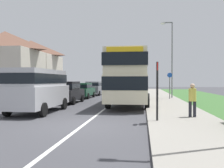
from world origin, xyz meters
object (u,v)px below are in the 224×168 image
(parked_car_grey, at_px, (94,88))
(bus_stop_sign, at_px, (157,87))
(double_decker_bus, at_px, (130,76))
(pedestrian_at_stop, at_px, (192,99))
(parked_van_silver, at_px, (39,87))
(street_lamp_mid, at_px, (171,55))
(parked_car_black, at_px, (67,91))
(cycle_route_sign, at_px, (170,85))
(parked_car_dark_green, at_px, (82,90))

(parked_car_grey, bearing_deg, bus_stop_sign, -70.99)
(parked_car_grey, height_order, bus_stop_sign, bus_stop_sign)
(double_decker_bus, distance_m, pedestrian_at_stop, 7.71)
(parked_van_silver, height_order, street_lamp_mid, street_lamp_mid)
(street_lamp_mid, bearing_deg, parked_car_grey, 148.91)
(parked_car_black, bearing_deg, pedestrian_at_stop, -41.02)
(street_lamp_mid, bearing_deg, parked_car_black, -148.05)
(parked_van_silver, bearing_deg, parked_car_black, 91.53)
(parked_car_black, distance_m, cycle_route_sign, 9.41)
(parked_car_black, bearing_deg, cycle_route_sign, 25.79)
(parked_van_silver, bearing_deg, pedestrian_at_stop, -10.48)
(parked_van_silver, relative_size, bus_stop_sign, 1.99)
(parked_van_silver, bearing_deg, cycle_route_sign, 49.66)
(parked_car_grey, xyz_separation_m, street_lamp_mid, (8.70, -5.25, 3.38))
(cycle_route_sign, bearing_deg, double_decker_bus, -128.03)
(double_decker_bus, relative_size, parked_van_silver, 2.07)
(parked_van_silver, bearing_deg, parked_car_dark_green, 91.40)
(double_decker_bus, xyz_separation_m, parked_van_silver, (-4.87, -5.38, -0.71))
(parked_van_silver, xyz_separation_m, pedestrian_at_stop, (8.13, -1.50, -0.45))
(pedestrian_at_stop, relative_size, cycle_route_sign, 0.66)
(pedestrian_at_stop, bearing_deg, parked_car_dark_green, 123.53)
(pedestrian_at_stop, xyz_separation_m, bus_stop_sign, (-1.68, -1.19, 0.56))
(double_decker_bus, height_order, cycle_route_sign, double_decker_bus)
(parked_car_grey, distance_m, cycle_route_sign, 10.72)
(parked_van_silver, relative_size, cycle_route_sign, 2.06)
(pedestrian_at_stop, distance_m, street_lamp_mid, 13.08)
(parked_car_grey, distance_m, bus_stop_sign, 20.20)
(cycle_route_sign, xyz_separation_m, street_lamp_mid, (0.26, 1.35, 2.87))
(parked_car_grey, relative_size, pedestrian_at_stop, 2.48)
(parked_car_dark_green, height_order, bus_stop_sign, bus_stop_sign)
(cycle_route_sign, bearing_deg, parked_van_silver, -130.34)
(double_decker_bus, bearing_deg, parked_van_silver, -132.11)
(parked_van_silver, xyz_separation_m, street_lamp_mid, (8.57, 11.14, 2.87))
(pedestrian_at_stop, bearing_deg, double_decker_bus, 115.34)
(bus_stop_sign, distance_m, street_lamp_mid, 14.27)
(pedestrian_at_stop, distance_m, bus_stop_sign, 2.13)
(bus_stop_sign, distance_m, cycle_route_sign, 12.63)
(parked_car_dark_green, distance_m, parked_car_grey, 5.21)
(double_decker_bus, distance_m, cycle_route_sign, 5.64)
(parked_car_dark_green, bearing_deg, street_lamp_mid, -0.22)
(pedestrian_at_stop, xyz_separation_m, street_lamp_mid, (0.45, 12.64, 3.32))
(parked_van_silver, relative_size, parked_car_grey, 1.25)
(parked_car_black, distance_m, bus_stop_sign, 10.70)
(parked_car_black, xyz_separation_m, cycle_route_sign, (8.46, 4.09, 0.48))
(pedestrian_at_stop, bearing_deg, cycle_route_sign, 89.07)
(parked_car_dark_green, xyz_separation_m, street_lamp_mid, (8.85, -0.03, 3.43))
(parked_van_silver, height_order, bus_stop_sign, bus_stop_sign)
(parked_car_grey, xyz_separation_m, cycle_route_sign, (8.44, -6.60, 0.51))
(double_decker_bus, xyz_separation_m, cycle_route_sign, (3.45, 4.40, -0.71))
(parked_car_dark_green, height_order, cycle_route_sign, cycle_route_sign)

